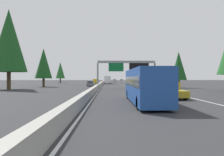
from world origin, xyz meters
name	(u,v)px	position (x,y,z in m)	size (l,w,h in m)	color
ground_plane	(101,86)	(60.00, 0.00, 0.00)	(320.00, 320.00, 0.00)	#2D2D30
median_barrier	(102,83)	(80.00, 0.30, 0.45)	(180.00, 0.56, 0.90)	#9E9B93
shoulder_stripe_right	(137,85)	(70.00, -11.52, 0.01)	(160.00, 0.16, 0.01)	silver
shoulder_stripe_median	(103,85)	(70.00, -0.25, 0.01)	(160.00, 0.16, 0.01)	silver
sign_gantry_overhead	(127,66)	(45.44, -6.04, 4.77)	(0.50, 12.68, 5.99)	gray
bus_near_center	(144,84)	(18.50, -5.25, 1.72)	(11.50, 2.55, 3.10)	#1E4793
pickup_mid_center	(171,90)	(23.71, -9.24, 0.91)	(5.60, 2.00, 1.86)	#AD931E
sedan_near_right	(134,84)	(58.66, -9.22, 0.68)	(4.40, 1.80, 1.47)	#1E4793
box_truck_far_center	(108,80)	(82.34, -1.72, 1.61)	(8.50, 2.40, 2.95)	white
sedan_distant_b	(121,81)	(114.34, -9.08, 0.68)	(4.40, 1.80, 1.47)	white
sedan_far_left	(114,81)	(119.36, -5.48, 0.68)	(4.40, 1.80, 1.47)	silver
minivan_far_right	(108,81)	(102.87, -1.96, 0.95)	(5.00, 1.95, 1.69)	maroon
oncoming_near	(91,84)	(58.03, 2.85, 0.68)	(4.40, 1.80, 1.47)	slate
oncoming_far	(95,81)	(81.60, 2.86, 0.91)	(5.60, 2.00, 1.86)	#AD931E
conifer_right_mid	(179,66)	(48.15, -18.06, 5.01)	(3.63, 3.63, 8.26)	#4C3823
conifer_right_far	(145,69)	(90.56, -17.40, 5.83)	(4.22, 4.22, 9.59)	#4C3823
conifer_left_near	(9,41)	(41.84, 17.58, 9.63)	(6.97, 6.97, 15.83)	#4C3823
conifer_left_mid	(44,63)	(54.79, 14.61, 5.98)	(4.33, 4.33, 9.84)	#4C3823
conifer_left_far	(60,70)	(96.48, 19.43, 5.64)	(4.09, 4.09, 9.29)	#4C3823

